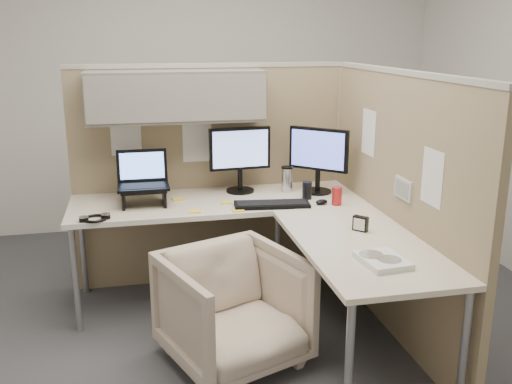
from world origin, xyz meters
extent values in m
plane|color=#39393E|center=(0.00, 0.00, 0.00)|extent=(4.50, 4.50, 0.00)
cube|color=#9C8866|center=(-0.10, 0.90, 0.80)|extent=(2.00, 0.05, 1.60)
cube|color=#A8A399|center=(-0.10, 0.90, 1.61)|extent=(2.00, 0.06, 0.03)
cube|color=slate|center=(-0.35, 0.75, 1.42)|extent=(1.20, 0.34, 0.34)
cube|color=gray|center=(-0.35, 0.57, 1.42)|extent=(1.18, 0.01, 0.30)
plane|color=white|center=(-0.70, 0.87, 1.15)|extent=(0.26, 0.00, 0.26)
plane|color=white|center=(-0.20, 0.87, 1.08)|extent=(0.26, 0.00, 0.26)
cube|color=#9C8866|center=(0.90, -0.10, 0.80)|extent=(0.05, 2.00, 1.60)
cube|color=#A8A399|center=(0.90, -0.10, 1.61)|extent=(0.06, 2.00, 0.03)
cube|color=#A8A399|center=(0.90, 0.90, 0.80)|extent=(0.06, 0.06, 1.60)
cube|color=silver|center=(0.87, -0.25, 0.96)|extent=(0.02, 0.20, 0.12)
cube|color=gray|center=(0.86, -0.25, 0.96)|extent=(0.00, 0.16, 0.09)
plane|color=white|center=(0.87, 0.30, 1.20)|extent=(0.00, 0.26, 0.26)
plane|color=white|center=(0.87, -0.55, 1.10)|extent=(0.00, 0.26, 0.26)
cube|color=beige|center=(-0.10, 0.54, 0.71)|extent=(2.00, 0.68, 0.03)
cube|color=beige|center=(0.54, -0.45, 0.71)|extent=(0.68, 1.30, 0.03)
cube|color=white|center=(-0.10, 0.20, 0.71)|extent=(2.00, 0.02, 0.03)
cylinder|color=gray|center=(-1.05, 0.25, 0.35)|extent=(0.04, 0.04, 0.70)
cylinder|color=gray|center=(-1.05, 0.83, 0.35)|extent=(0.04, 0.04, 0.70)
cylinder|color=gray|center=(0.25, -1.05, 0.35)|extent=(0.04, 0.04, 0.70)
cylinder|color=gray|center=(0.83, -1.05, 0.35)|extent=(0.04, 0.04, 0.70)
cylinder|color=gray|center=(0.25, 0.25, 0.35)|extent=(0.04, 0.04, 0.70)
imported|color=#BCAA95|center=(-0.15, -0.31, 0.36)|extent=(0.89, 0.86, 0.72)
cylinder|color=black|center=(0.08, 0.71, 0.74)|extent=(0.20, 0.20, 0.02)
cylinder|color=black|center=(0.08, 0.71, 0.82)|extent=(0.04, 0.04, 0.15)
cube|color=black|center=(0.08, 0.71, 1.05)|extent=(0.44, 0.07, 0.30)
cube|color=#879FE9|center=(0.08, 0.69, 1.05)|extent=(0.40, 0.03, 0.26)
cylinder|color=black|center=(0.62, 0.57, 0.74)|extent=(0.20, 0.20, 0.02)
cylinder|color=black|center=(0.62, 0.57, 0.82)|extent=(0.04, 0.04, 0.15)
cube|color=black|center=(0.62, 0.57, 1.05)|extent=(0.35, 0.32, 0.30)
cube|color=#576CEC|center=(0.61, 0.56, 1.05)|extent=(0.30, 0.27, 0.26)
cube|color=black|center=(-0.60, 0.51, 0.84)|extent=(0.29, 0.24, 0.01)
cube|color=black|center=(-0.74, 0.51, 0.79)|extent=(0.02, 0.22, 0.12)
cube|color=black|center=(-0.47, 0.51, 0.79)|extent=(0.02, 0.22, 0.12)
cube|color=black|center=(-0.60, 0.51, 0.86)|extent=(0.33, 0.24, 0.02)
cube|color=black|center=(-0.60, 0.65, 0.97)|extent=(0.33, 0.06, 0.21)
cube|color=#598CF2|center=(-0.60, 0.64, 0.97)|extent=(0.29, 0.04, 0.17)
cube|color=black|center=(0.22, 0.31, 0.74)|extent=(0.51, 0.22, 0.02)
ellipsoid|color=black|center=(0.56, 0.28, 0.75)|extent=(0.10, 0.09, 0.03)
cylinder|color=silver|center=(0.42, 0.65, 0.82)|extent=(0.08, 0.08, 0.17)
cylinder|color=black|center=(0.42, 0.65, 0.91)|extent=(0.09, 0.09, 0.01)
cylinder|color=#B21E1E|center=(0.65, 0.25, 0.79)|extent=(0.07, 0.07, 0.12)
cylinder|color=black|center=(0.50, 0.43, 0.79)|extent=(0.07, 0.07, 0.12)
cube|color=yellow|center=(-0.29, 0.29, 0.73)|extent=(0.08, 0.08, 0.01)
cube|color=yellow|center=(-0.02, 0.26, 0.73)|extent=(0.08, 0.08, 0.01)
cube|color=yellow|center=(-0.06, 0.45, 0.73)|extent=(0.08, 0.08, 0.01)
cube|color=yellow|center=(-0.37, 0.60, 0.73)|extent=(0.09, 0.09, 0.01)
torus|color=black|center=(-0.91, 0.25, 0.74)|extent=(0.18, 0.18, 0.02)
cylinder|color=black|center=(-0.97, 0.23, 0.75)|extent=(0.06, 0.06, 0.03)
cylinder|color=black|center=(-0.84, 0.27, 0.75)|extent=(0.06, 0.06, 0.03)
cube|color=white|center=(0.52, -0.75, 0.74)|extent=(0.23, 0.28, 0.03)
cylinder|color=silver|center=(0.54, -0.78, 0.76)|extent=(0.12, 0.12, 0.00)
cylinder|color=silver|center=(0.48, -0.70, 0.76)|extent=(0.12, 0.12, 0.00)
cube|color=black|center=(0.60, -0.28, 0.77)|extent=(0.08, 0.09, 0.09)
cube|color=white|center=(0.59, -0.29, 0.77)|extent=(0.05, 0.05, 0.07)
camera|label=1|loc=(-0.65, -3.19, 1.82)|focal=40.00mm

